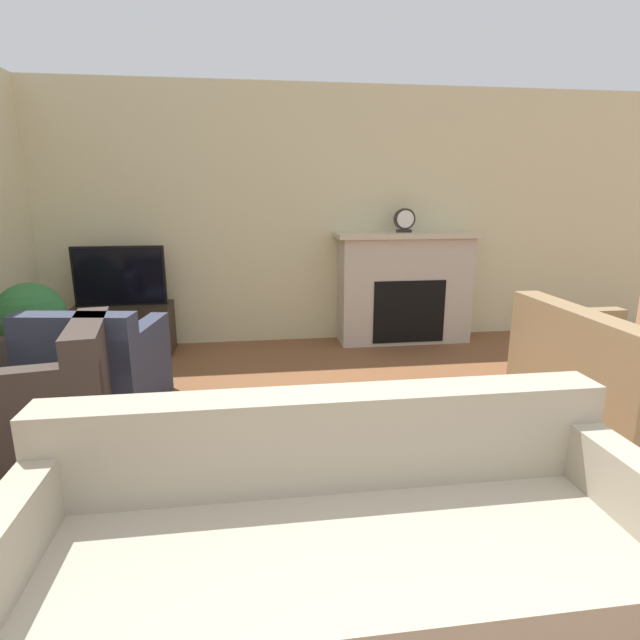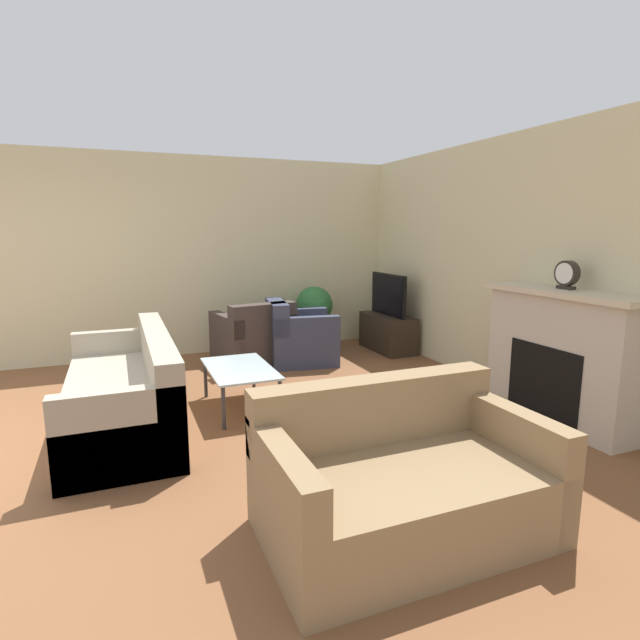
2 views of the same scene
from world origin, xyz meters
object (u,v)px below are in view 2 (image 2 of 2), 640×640
couch_sectional (126,394)px  mantel_clock (567,274)px  couch_loveseat (401,483)px  potted_plant (314,310)px  tv (388,295)px  armchair_by_window (254,341)px  coffee_table (240,371)px  armchair_accent (298,340)px

couch_sectional → mantel_clock: bearing=69.8°
couch_loveseat → potted_plant: (-4.35, 1.18, 0.29)m
tv → armchair_by_window: tv is taller
couch_sectional → armchair_by_window: same height
tv → potted_plant: bearing=-116.8°
couch_sectional → coffee_table: 1.03m
couch_sectional → armchair_by_window: bearing=135.8°
couch_sectional → armchair_by_window: size_ratio=2.28×
tv → armchair_accent: 1.51m
couch_loveseat → mantel_clock: (-0.95, 2.21, 1.04)m
tv → armchair_by_window: 2.03m
couch_loveseat → potted_plant: 4.51m
mantel_clock → coffee_table: bearing=-117.7°
coffee_table → potted_plant: size_ratio=1.11×
couch_sectional → couch_loveseat: same height
potted_plant → coffee_table: bearing=-37.8°
tv → potted_plant: size_ratio=0.96×
armchair_accent → coffee_table: (1.42, -1.11, 0.07)m
tv → potted_plant: tv is taller
potted_plant → couch_loveseat: bearing=-15.2°
couch_loveseat → armchair_accent: 3.80m
tv → couch_loveseat: tv is taller
couch_loveseat → armchair_by_window: 3.92m
couch_sectional → potted_plant: 3.33m
armchair_accent → coffee_table: 1.80m
armchair_accent → couch_loveseat: bearing=178.0°
armchair_accent → mantel_clock: bearing=-142.9°
armchair_by_window → armchair_accent: 0.58m
couch_loveseat → coffee_table: 2.35m
couch_sectional → couch_loveseat: size_ratio=1.45×
tv → coffee_table: size_ratio=0.87×
mantel_clock → armchair_accent: bearing=-151.7°
mantel_clock → potted_plant: bearing=-163.1°
armchair_accent → potted_plant: 0.82m
tv → potted_plant: 1.08m
tv → armchair_accent: size_ratio=0.93×
armchair_by_window → coffee_table: armchair_by_window is taller
couch_loveseat → couch_sectional: bearing=121.9°
armchair_accent → tv: bearing=-75.7°
armchair_by_window → tv: bearing=169.0°
couch_sectional → armchair_accent: same height
armchair_by_window → armchair_accent: same height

